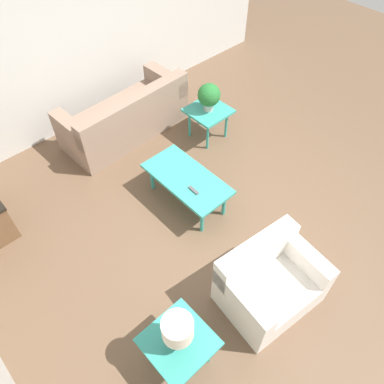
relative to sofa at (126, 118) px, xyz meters
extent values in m
plane|color=brown|center=(-2.24, 0.00, -0.31)|extent=(14.00, 14.00, 0.00)
cube|color=silver|center=(0.82, 0.00, 1.04)|extent=(0.12, 7.20, 2.70)
cube|color=gray|center=(0.05, 0.00, -0.10)|extent=(0.92, 1.99, 0.42)
cube|color=gray|center=(-0.27, -0.01, 0.31)|extent=(0.29, 1.96, 0.39)
cube|color=gray|center=(0.09, -0.88, 0.24)|extent=(0.85, 0.24, 0.25)
cube|color=gray|center=(0.01, 0.88, 0.24)|extent=(0.85, 0.24, 0.25)
cube|color=silver|center=(-3.32, 0.55, -0.12)|extent=(0.87, 1.08, 0.39)
cube|color=silver|center=(-3.04, 0.52, 0.26)|extent=(0.32, 1.01, 0.37)
cube|color=silver|center=(-3.27, 0.97, 0.20)|extent=(0.78, 0.25, 0.24)
cube|color=silver|center=(-3.37, 0.14, 0.20)|extent=(0.78, 0.25, 0.24)
cube|color=teal|center=(-1.66, 0.25, 0.12)|extent=(1.18, 0.59, 0.04)
cylinder|color=teal|center=(-2.16, 0.06, -0.10)|extent=(0.05, 0.05, 0.41)
cylinder|color=teal|center=(-1.17, 0.06, -0.10)|extent=(0.05, 0.05, 0.41)
cylinder|color=teal|center=(-2.16, 0.45, -0.10)|extent=(0.05, 0.05, 0.41)
cylinder|color=teal|center=(-1.17, 0.45, -0.10)|extent=(0.05, 0.05, 0.41)
cube|color=teal|center=(-0.90, -0.88, 0.18)|extent=(0.59, 0.59, 0.04)
cylinder|color=teal|center=(-1.10, -1.08, -0.07)|extent=(0.04, 0.04, 0.47)
cylinder|color=teal|center=(-0.70, -1.08, -0.07)|extent=(0.04, 0.04, 0.47)
cylinder|color=teal|center=(-1.10, -0.68, -0.07)|extent=(0.04, 0.04, 0.47)
cylinder|color=teal|center=(-0.70, -0.68, -0.07)|extent=(0.04, 0.04, 0.47)
cube|color=teal|center=(-3.14, 1.69, 0.18)|extent=(0.59, 0.59, 0.04)
cylinder|color=teal|center=(-3.34, 1.49, -0.07)|extent=(0.04, 0.04, 0.47)
cylinder|color=teal|center=(-2.94, 1.49, -0.07)|extent=(0.04, 0.04, 0.47)
cylinder|color=teal|center=(-3.34, 1.89, -0.07)|extent=(0.04, 0.04, 0.47)
cylinder|color=teal|center=(-2.94, 1.89, -0.07)|extent=(0.04, 0.04, 0.47)
cylinder|color=#B2ADA3|center=(-0.90, -0.88, 0.26)|extent=(0.14, 0.14, 0.12)
sphere|color=#236B2D|center=(-0.90, -0.88, 0.46)|extent=(0.33, 0.33, 0.33)
cylinder|color=#333333|center=(-3.14, 1.69, 0.29)|extent=(0.13, 0.13, 0.19)
cylinder|color=beige|center=(-3.14, 1.69, 0.49)|extent=(0.28, 0.28, 0.22)
cube|color=#4C4C51|center=(-1.89, 0.34, 0.15)|extent=(0.16, 0.04, 0.02)
camera|label=1|loc=(-4.09, 2.40, 3.61)|focal=35.00mm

